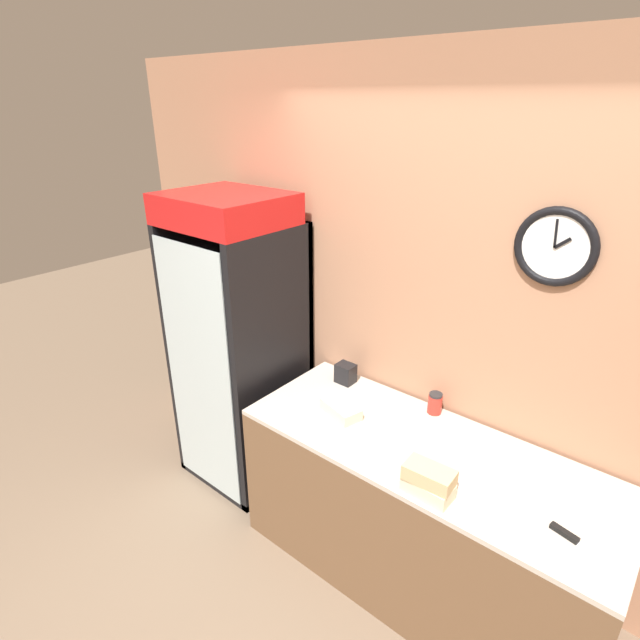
{
  "coord_description": "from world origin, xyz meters",
  "views": [
    {
      "loc": [
        0.87,
        -0.96,
        2.44
      ],
      "look_at": [
        -0.67,
        0.9,
        1.37
      ],
      "focal_mm": 28.0,
      "sensor_mm": 36.0,
      "label": 1
    }
  ],
  "objects_px": {
    "chefs_knife": "(578,542)",
    "sandwich_stack_middle": "(429,475)",
    "beverage_cooler": "(243,330)",
    "sandwich_flat_left": "(341,409)",
    "sandwich_stack_bottom": "(428,488)",
    "condiment_jar": "(435,403)",
    "napkin_dispenser": "(346,373)"
  },
  "relations": [
    {
      "from": "beverage_cooler",
      "to": "sandwich_stack_bottom",
      "type": "bearing_deg",
      "value": -12.75
    },
    {
      "from": "beverage_cooler",
      "to": "condiment_jar",
      "type": "height_order",
      "value": "beverage_cooler"
    },
    {
      "from": "condiment_jar",
      "to": "napkin_dispenser",
      "type": "height_order",
      "value": "same"
    },
    {
      "from": "sandwich_flat_left",
      "to": "napkin_dispenser",
      "type": "relative_size",
      "value": 2.1
    },
    {
      "from": "beverage_cooler",
      "to": "sandwich_stack_bottom",
      "type": "height_order",
      "value": "beverage_cooler"
    },
    {
      "from": "sandwich_stack_bottom",
      "to": "chefs_knife",
      "type": "xyz_separation_m",
      "value": [
        0.58,
        0.13,
        -0.03
      ]
    },
    {
      "from": "sandwich_flat_left",
      "to": "chefs_knife",
      "type": "xyz_separation_m",
      "value": [
        1.23,
        -0.1,
        -0.02
      ]
    },
    {
      "from": "condiment_jar",
      "to": "beverage_cooler",
      "type": "bearing_deg",
      "value": -169.8
    },
    {
      "from": "condiment_jar",
      "to": "napkin_dispenser",
      "type": "relative_size",
      "value": 1.0
    },
    {
      "from": "sandwich_stack_middle",
      "to": "condiment_jar",
      "type": "xyz_separation_m",
      "value": [
        -0.27,
        0.58,
        -0.05
      ]
    },
    {
      "from": "chefs_knife",
      "to": "condiment_jar",
      "type": "height_order",
      "value": "condiment_jar"
    },
    {
      "from": "sandwich_flat_left",
      "to": "condiment_jar",
      "type": "relative_size",
      "value": 2.1
    },
    {
      "from": "sandwich_stack_middle",
      "to": "napkin_dispenser",
      "type": "relative_size",
      "value": 1.83
    },
    {
      "from": "beverage_cooler",
      "to": "napkin_dispenser",
      "type": "relative_size",
      "value": 16.27
    },
    {
      "from": "sandwich_stack_bottom",
      "to": "sandwich_stack_middle",
      "type": "height_order",
      "value": "sandwich_stack_middle"
    },
    {
      "from": "chefs_knife",
      "to": "sandwich_stack_middle",
      "type": "bearing_deg",
      "value": -166.91
    },
    {
      "from": "sandwich_stack_bottom",
      "to": "chefs_knife",
      "type": "distance_m",
      "value": 0.59
    },
    {
      "from": "beverage_cooler",
      "to": "napkin_dispenser",
      "type": "height_order",
      "value": "beverage_cooler"
    },
    {
      "from": "beverage_cooler",
      "to": "sandwich_flat_left",
      "type": "xyz_separation_m",
      "value": [
        0.89,
        -0.11,
        -0.17
      ]
    },
    {
      "from": "beverage_cooler",
      "to": "chefs_knife",
      "type": "height_order",
      "value": "beverage_cooler"
    },
    {
      "from": "beverage_cooler",
      "to": "sandwich_flat_left",
      "type": "height_order",
      "value": "beverage_cooler"
    },
    {
      "from": "sandwich_stack_bottom",
      "to": "condiment_jar",
      "type": "relative_size",
      "value": 1.8
    },
    {
      "from": "sandwich_stack_bottom",
      "to": "sandwich_stack_middle",
      "type": "bearing_deg",
      "value": 0.0
    },
    {
      "from": "sandwich_stack_middle",
      "to": "chefs_knife",
      "type": "height_order",
      "value": "sandwich_stack_middle"
    },
    {
      "from": "beverage_cooler",
      "to": "sandwich_stack_bottom",
      "type": "xyz_separation_m",
      "value": [
        1.55,
        -0.35,
        -0.16
      ]
    },
    {
      "from": "beverage_cooler",
      "to": "sandwich_stack_bottom",
      "type": "distance_m",
      "value": 1.59
    },
    {
      "from": "sandwich_stack_bottom",
      "to": "sandwich_flat_left",
      "type": "xyz_separation_m",
      "value": [
        -0.66,
        0.24,
        -0.0
      ]
    },
    {
      "from": "sandwich_stack_middle",
      "to": "beverage_cooler",
      "type": "bearing_deg",
      "value": 167.25
    },
    {
      "from": "beverage_cooler",
      "to": "sandwich_flat_left",
      "type": "bearing_deg",
      "value": -7.27
    },
    {
      "from": "sandwich_stack_bottom",
      "to": "sandwich_flat_left",
      "type": "distance_m",
      "value": 0.7
    },
    {
      "from": "sandwich_stack_bottom",
      "to": "sandwich_stack_middle",
      "type": "relative_size",
      "value": 0.99
    },
    {
      "from": "sandwich_stack_middle",
      "to": "sandwich_flat_left",
      "type": "bearing_deg",
      "value": 160.17
    }
  ]
}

